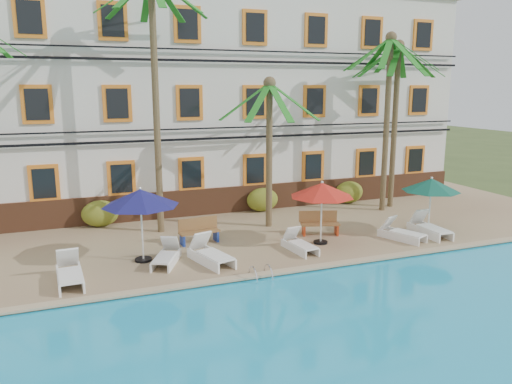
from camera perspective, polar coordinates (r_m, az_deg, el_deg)
name	(u,v)px	position (r m, az deg, el deg)	size (l,w,h in m)	color
ground	(287,268)	(16.81, 3.61, -8.68)	(100.00, 100.00, 0.00)	#384C23
pool_deck	(238,226)	(21.19, -2.03, -3.93)	(30.00, 12.00, 0.25)	tan
swimming_pool	(430,377)	(11.43, 19.30, -19.34)	(26.00, 12.00, 0.20)	#1CA3D5
pool_coping	(299,269)	(15.96, 4.99, -8.78)	(30.00, 0.35, 0.06)	tan
hotel_building	(205,98)	(25.16, -5.89, 10.63)	(25.40, 6.44, 10.22)	silver
palm_b	(155,73)	(19.55, -11.50, 13.21)	(4.14, 4.14, 9.87)	brown
palm_c	(269,130)	(20.07, 1.53, 7.10)	(4.14, 4.14, 6.07)	brown
palm_d	(388,99)	(23.50, 14.84, 10.27)	(4.14, 4.14, 8.04)	brown
palm_e	(396,102)	(24.39, 15.69, 9.90)	(4.14, 4.14, 7.77)	brown
shrub_left	(100,214)	(21.53, -17.38, -2.37)	(1.50, 0.90, 1.10)	#1C5518
shrub_mid	(262,200)	(23.07, 0.73, -0.88)	(1.50, 0.90, 1.10)	#1C5518
shrub_right	(349,192)	(25.11, 10.57, -0.03)	(1.50, 0.90, 1.10)	#1C5518
umbrella_blue	(140,198)	(16.56, -13.07, -0.67)	(2.51, 2.51, 2.50)	black
umbrella_red	(322,190)	(18.17, 7.55, 0.20)	(2.34, 2.34, 2.35)	black
umbrella_green	(431,185)	(20.58, 19.40, 0.74)	(2.24, 2.24, 2.24)	black
lounger_a	(70,273)	(15.80, -20.53, -8.69)	(0.78, 1.98, 0.92)	white
lounger_b	(166,256)	(16.64, -10.20, -7.19)	(1.29, 1.81, 0.81)	white
lounger_c	(210,254)	(16.51, -5.25, -7.05)	(1.21, 2.10, 0.94)	white
lounger_d	(299,244)	(17.68, 4.97, -5.92)	(0.77, 1.72, 0.79)	white
lounger_e	(401,232)	(19.68, 16.25, -4.46)	(1.24, 1.88, 0.84)	white
lounger_f	(429,228)	(20.56, 19.16, -3.87)	(0.74, 1.98, 0.93)	white
bench_left	(199,230)	(18.58, -6.57, -4.38)	(1.53, 0.58, 0.93)	olive
bench_right	(320,223)	(19.65, 7.32, -3.50)	(1.57, 0.90, 0.93)	olive
pool_ladder	(261,277)	(15.37, 0.55, -9.68)	(0.54, 0.74, 0.74)	silver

